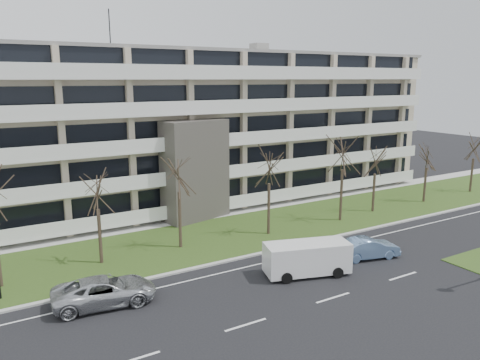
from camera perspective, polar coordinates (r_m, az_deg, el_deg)
ground at (r=28.75m, az=11.27°, el=-13.91°), size 160.00×160.00×0.00m
grass_verge at (r=38.55m, az=-1.81°, el=-6.71°), size 90.00×10.00×0.06m
curb at (r=34.52m, az=2.27°, el=-8.98°), size 90.00×0.35×0.12m
sidewalk at (r=43.21m, az=-5.37°, el=-4.64°), size 90.00×2.00×0.08m
lane_edge_line at (r=33.38m, az=3.70°, el=-9.86°), size 90.00×0.12×0.01m
apartment_building at (r=47.87m, az=-9.11°, el=6.18°), size 60.50×15.10×18.75m
silver_pickup at (r=28.24m, az=-16.19°, el=-12.88°), size 6.05×3.42×1.60m
blue_sedan at (r=34.88m, az=15.34°, el=-8.01°), size 4.74×2.60×1.48m
white_van at (r=31.13m, az=8.30°, el=-9.12°), size 5.87×3.57×2.14m
tree_2 at (r=32.79m, az=-17.08°, el=-0.87°), size 3.49×3.49×6.97m
tree_3 at (r=34.54m, az=-7.51°, el=1.27°), size 3.88×3.88×7.76m
tree_4 at (r=37.41m, az=3.60°, el=2.05°), size 3.82×3.82×7.65m
tree_5 at (r=41.93m, az=12.49°, el=3.73°), size 4.21×4.21×8.41m
tree_6 at (r=45.85m, az=16.22°, el=2.51°), size 3.33×3.33×6.67m
tree_7 at (r=51.30m, az=21.89°, el=2.94°), size 3.24×3.24×6.48m
tree_8 at (r=58.14m, az=26.71°, el=3.80°), size 3.42×3.42×6.84m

